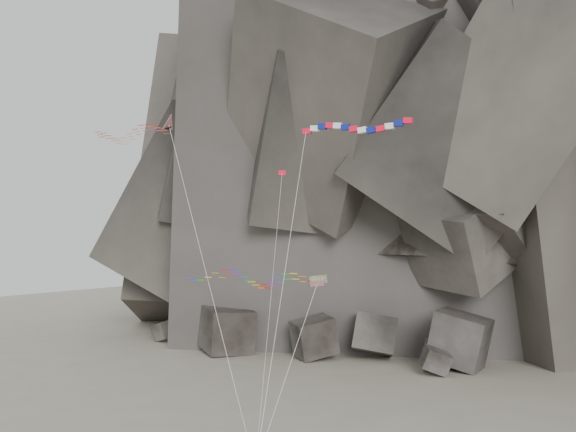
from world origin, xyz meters
The scene contains 6 objects.
headland centered at (0.00, 70.00, 42.00)m, with size 110.00×70.00×84.00m, color #504941, non-canonical shape.
boulder_field centered at (-13.49, 35.94, 2.47)m, with size 51.29×15.18×7.80m.
delta_kite centered at (-9.65, -0.21, 25.18)m, with size 21.28×6.71×25.17m.
banner_kite centered at (9.66, 4.56, 24.54)m, with size 8.82×11.31×23.84m.
parafoil_kite centered at (0.35, 3.21, 12.93)m, with size 14.33×9.34×12.14m.
pennant_kite centered at (4.16, 2.25, 17.74)m, with size 4.41×9.87×20.26m.
Camera 1 is at (30.95, -40.02, 16.12)m, focal length 40.00 mm.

